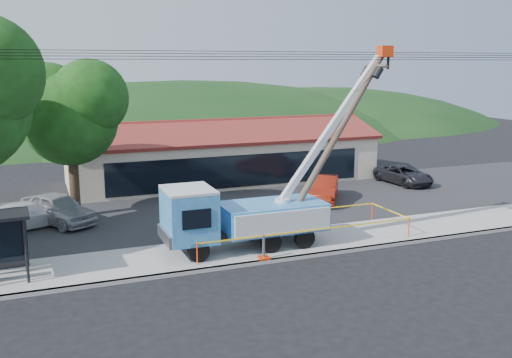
{
  "coord_description": "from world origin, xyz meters",
  "views": [
    {
      "loc": [
        -8.95,
        -20.03,
        8.72
      ],
      "look_at": [
        0.89,
        5.0,
        3.2
      ],
      "focal_mm": 40.0,
      "sensor_mm": 36.0,
      "label": 1
    }
  ],
  "objects": [
    {
      "name": "utility_truck",
      "position": [
        -0.21,
        4.1,
        1.81
      ],
      "size": [
        11.36,
        4.12,
        9.35
      ],
      "color": "black",
      "rests_on": "ground"
    },
    {
      "name": "hill_center",
      "position": [
        10.0,
        55.0,
        0.0
      ],
      "size": [
        89.6,
        64.0,
        32.0
      ],
      "primitive_type": "ellipsoid",
      "color": "#133614",
      "rests_on": "ground"
    },
    {
      "name": "ground",
      "position": [
        0.0,
        0.0,
        0.0
      ],
      "size": [
        120.0,
        120.0,
        0.0
      ],
      "primitive_type": "plane",
      "color": "black",
      "rests_on": "ground"
    },
    {
      "name": "leaning_pole",
      "position": [
        4.58,
        3.97,
        5.15
      ],
      "size": [
        5.94,
        1.84,
        9.26
      ],
      "color": "brown",
      "rests_on": "ground"
    },
    {
      "name": "car_red",
      "position": [
        7.86,
        11.09,
        0.0
      ],
      "size": [
        3.95,
        4.93,
        1.57
      ],
      "primitive_type": "imported",
      "rotation": [
        0.0,
        0.0,
        -0.56
      ],
      "color": "maroon",
      "rests_on": "ground"
    },
    {
      "name": "parking_lot",
      "position": [
        0.0,
        12.0,
        0.05
      ],
      "size": [
        60.0,
        12.0,
        0.1
      ],
      "primitive_type": "cube",
      "color": "#28282B",
      "rests_on": "ground"
    },
    {
      "name": "car_silver",
      "position": [
        -8.02,
        11.78,
        0.0
      ],
      "size": [
        4.34,
        5.26,
        1.69
      ],
      "primitive_type": "imported",
      "rotation": [
        0.0,
        0.0,
        0.56
      ],
      "color": "#A1A3A8",
      "rests_on": "ground"
    },
    {
      "name": "hill_east",
      "position": [
        30.0,
        55.0,
        0.0
      ],
      "size": [
        72.8,
        52.0,
        26.0
      ],
      "primitive_type": "ellipsoid",
      "color": "#133614",
      "rests_on": "ground"
    },
    {
      "name": "car_white",
      "position": [
        -9.51,
        11.54,
        0.0
      ],
      "size": [
        5.17,
        3.85,
        1.39
      ],
      "primitive_type": "imported",
      "rotation": [
        0.0,
        0.0,
        2.02
      ],
      "color": "white",
      "rests_on": "ground"
    },
    {
      "name": "strip_mall",
      "position": [
        4.0,
        19.98,
        1.88
      ],
      "size": [
        22.5,
        8.53,
        4.67
      ],
      "color": "#C4B29B",
      "rests_on": "ground"
    },
    {
      "name": "caution_tape",
      "position": [
        2.72,
        4.35,
        0.89
      ],
      "size": [
        11.0,
        3.41,
        0.99
      ],
      "color": "#F9390D",
      "rests_on": "ground"
    },
    {
      "name": "car_dark",
      "position": [
        15.74,
        13.62,
        0.0
      ],
      "size": [
        2.65,
        4.95,
        1.32
      ],
      "primitive_type": "imported",
      "rotation": [
        0.0,
        0.0,
        0.1
      ],
      "color": "black",
      "rests_on": "ground"
    },
    {
      "name": "tree_lot",
      "position": [
        -7.0,
        13.0,
        6.21
      ],
      "size": [
        6.3,
        5.6,
        8.94
      ],
      "color": "#332316",
      "rests_on": "ground"
    },
    {
      "name": "sidewalk",
      "position": [
        0.0,
        4.0,
        0.07
      ],
      "size": [
        60.0,
        4.0,
        0.15
      ],
      "primitive_type": "cube",
      "color": "#AFACA4",
      "rests_on": "ground"
    },
    {
      "name": "curb",
      "position": [
        0.0,
        2.1,
        0.07
      ],
      "size": [
        60.0,
        0.25,
        0.15
      ],
      "primitive_type": "cube",
      "color": "#AFACA4",
      "rests_on": "ground"
    }
  ]
}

